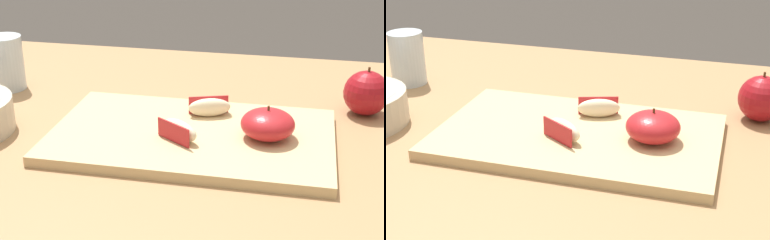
% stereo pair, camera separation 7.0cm
% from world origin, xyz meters
% --- Properties ---
extents(dining_table, '(1.44, 0.86, 0.74)m').
position_xyz_m(dining_table, '(0.00, 0.00, 0.65)').
color(dining_table, '#9E754C').
rests_on(dining_table, ground_plane).
extents(cutting_board, '(0.44, 0.27, 0.02)m').
position_xyz_m(cutting_board, '(0.03, -0.05, 0.75)').
color(cutting_board, tan).
rests_on(cutting_board, dining_table).
extents(apple_half_skin_up, '(0.08, 0.08, 0.05)m').
position_xyz_m(apple_half_skin_up, '(0.15, -0.05, 0.78)').
color(apple_half_skin_up, '#B21E23').
rests_on(apple_half_skin_up, cutting_board).
extents(apple_wedge_middle, '(0.07, 0.06, 0.03)m').
position_xyz_m(apple_wedge_middle, '(0.02, -0.08, 0.78)').
color(apple_wedge_middle, beige).
rests_on(apple_wedge_middle, cutting_board).
extents(apple_wedge_right, '(0.07, 0.05, 0.03)m').
position_xyz_m(apple_wedge_right, '(0.05, 0.02, 0.78)').
color(apple_wedge_right, beige).
rests_on(apple_wedge_right, cutting_board).
extents(whole_apple_red_delicious, '(0.08, 0.08, 0.09)m').
position_xyz_m(whole_apple_red_delicious, '(0.31, 0.12, 0.78)').
color(whole_apple_red_delicious, maroon).
rests_on(whole_apple_red_delicious, dining_table).
extents(drinking_glass_water, '(0.07, 0.07, 0.10)m').
position_xyz_m(drinking_glass_water, '(-0.37, 0.11, 0.80)').
color(drinking_glass_water, silver).
rests_on(drinking_glass_water, dining_table).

